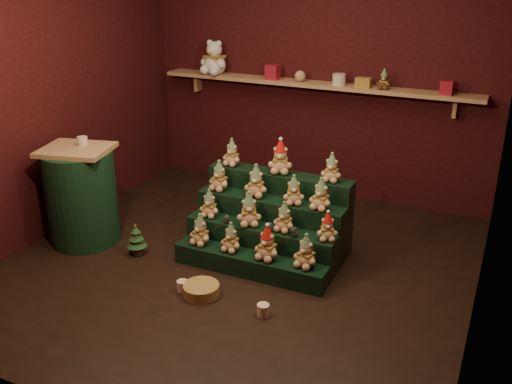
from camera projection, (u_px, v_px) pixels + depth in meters
The scene contains 41 objects.
ground at pixel (237, 265), 5.14m from camera, with size 4.00×4.00×0.00m, color black.
back_wall at pixel (319, 72), 6.34m from camera, with size 4.00×0.10×2.80m, color black.
front_wall at pixel (52, 205), 2.90m from camera, with size 4.00×0.10×2.80m, color black.
left_wall at pixel (43, 91), 5.42m from camera, with size 0.10×4.00×2.80m, color black.
right_wall at pixel (508, 146), 3.81m from camera, with size 0.10×4.00×2.80m, color black.
back_shelf at pixel (313, 85), 6.23m from camera, with size 3.60×0.26×0.24m.
riser_tier_front at pixel (250, 264), 4.98m from camera, with size 1.40×0.22×0.18m, color black.
riser_tier_midfront at pixel (260, 245), 5.13m from camera, with size 1.40×0.22×0.36m, color black.
riser_tier_midback at pixel (270, 226), 5.28m from camera, with size 1.40×0.22×0.54m, color black.
riser_tier_back at pixel (279, 208), 5.43m from camera, with size 1.40×0.22×0.72m, color black.
teddy_0 at pixel (200, 230), 5.09m from camera, with size 0.20×0.18×0.28m, color tan, non-canonical shape.
teddy_1 at pixel (231, 237), 4.97m from camera, with size 0.19×0.17×0.26m, color tan, non-canonical shape.
teddy_2 at pixel (267, 243), 4.83m from camera, with size 0.22×0.20×0.31m, color tan, non-canonical shape.
teddy_3 at pixel (306, 251), 4.71m from camera, with size 0.21×0.19×0.29m, color tan, non-canonical shape.
teddy_4 at pixel (209, 203), 5.22m from camera, with size 0.19×0.17×0.26m, color tan, non-canonical shape.
teddy_5 at pixel (249, 209), 5.04m from camera, with size 0.22×0.20×0.31m, color tan, non-canonical shape.
teddy_6 at pixel (284, 217), 4.93m from camera, with size 0.19×0.17×0.27m, color tan, non-canonical shape.
teddy_7 at pixel (327, 226), 4.78m from camera, with size 0.18×0.16×0.25m, color tan, non-canonical shape.
teddy_8 at pixel (219, 176), 5.34m from camera, with size 0.20×0.18×0.28m, color tan, non-canonical shape.
teddy_9 at pixel (256, 181), 5.19m from camera, with size 0.21×0.19×0.30m, color tan, non-canonical shape.
teddy_10 at pixel (294, 190), 5.03m from camera, with size 0.19×0.17×0.26m, color tan, non-canonical shape.
teddy_11 at pixel (321, 194), 4.92m from camera, with size 0.20×0.18×0.28m, color tan, non-canonical shape.
teddy_12 at pixel (232, 153), 5.45m from camera, with size 0.18×0.17×0.26m, color tan, non-canonical shape.
teddy_13 at pixel (280, 157), 5.24m from camera, with size 0.22×0.20×0.31m, color tan, non-canonical shape.
teddy_14 at pixel (332, 168), 5.05m from camera, with size 0.18×0.17×0.26m, color tan, non-canonical shape.
snow_globe_a at pixel (227, 219), 5.12m from camera, with size 0.06×0.06×0.08m.
snow_globe_b at pixel (269, 227), 4.95m from camera, with size 0.06×0.06×0.09m.
snow_globe_c at pixel (294, 232), 4.86m from camera, with size 0.07×0.07×0.09m.
side_table at pixel (82, 196), 5.44m from camera, with size 0.72×0.66×0.95m.
table_ornament at pixel (82, 141), 5.33m from camera, with size 0.10×0.10×0.08m, color beige.
mini_christmas_tree at pixel (136, 239), 5.29m from camera, with size 0.19×0.19×0.32m.
mug_left at pixel (182, 286), 4.73m from camera, with size 0.09×0.09×0.09m, color beige.
mug_right at pixel (263, 310), 4.40m from camera, with size 0.10×0.10×0.10m, color beige.
wicker_basket at pixel (201, 290), 4.67m from camera, with size 0.30×0.30×0.09m, color #A98544.
white_bear at pixel (214, 53), 6.57m from camera, with size 0.35×0.31×0.49m, color white, non-canonical shape.
brown_bear at pixel (384, 79), 5.85m from camera, with size 0.14×0.13×0.20m, color #4A2718, non-canonical shape.
gift_tin_red_a at pixel (273, 72), 6.35m from camera, with size 0.14×0.14×0.16m, color #AE1A2D.
gift_tin_cream at pixel (339, 79), 6.06m from camera, with size 0.14×0.14×0.12m, color beige.
gift_tin_red_b at pixel (447, 88), 5.62m from camera, with size 0.12×0.12×0.14m, color #AE1A2D.
shelf_plush_ball at pixel (300, 76), 6.23m from camera, with size 0.12×0.12×0.12m, color tan.
scarf_gift_box at pixel (363, 82), 5.96m from camera, with size 0.16×0.10×0.10m, color orange.
Camera 1 is at (2.07, -4.02, 2.55)m, focal length 40.00 mm.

